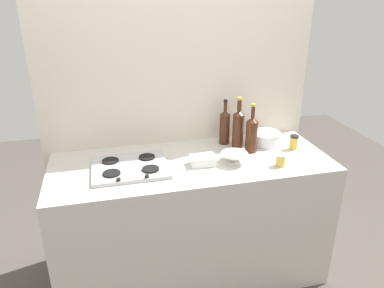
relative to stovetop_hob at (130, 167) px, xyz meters
name	(u,v)px	position (x,y,z in m)	size (l,w,h in m)	color
ground_plane	(192,270)	(0.40, 0.02, -0.91)	(6.00, 6.00, 0.00)	#47423D
counter_block	(192,220)	(0.40, 0.02, -0.46)	(1.80, 0.70, 0.90)	beige
backsplash_panel	(179,96)	(0.40, 0.40, 0.32)	(1.90, 0.06, 2.46)	beige
stovetop_hob	(130,167)	(0.00, 0.00, 0.00)	(0.46, 0.39, 0.04)	#B2B2B7
plate_stack	(264,138)	(0.96, 0.17, 0.03)	(0.22, 0.22, 0.09)	white
wine_bottle_leftmost	(238,128)	(0.76, 0.17, 0.13)	(0.08, 0.08, 0.36)	#472314
wine_bottle_mid_left	(252,134)	(0.82, 0.07, 0.11)	(0.08, 0.08, 0.34)	#472314
wine_bottle_mid_right	(225,127)	(0.69, 0.25, 0.11)	(0.07, 0.07, 0.32)	#472314
mixing_bowl	(234,158)	(0.65, -0.07, 0.02)	(0.17, 0.17, 0.07)	white
butter_dish	(203,160)	(0.45, -0.05, 0.02)	(0.16, 0.10, 0.06)	white
condiment_jar_front	(294,142)	(1.12, 0.04, 0.04)	(0.06, 0.06, 0.10)	gold
condiment_jar_rear	(280,160)	(0.92, -0.18, 0.03)	(0.06, 0.06, 0.08)	gold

